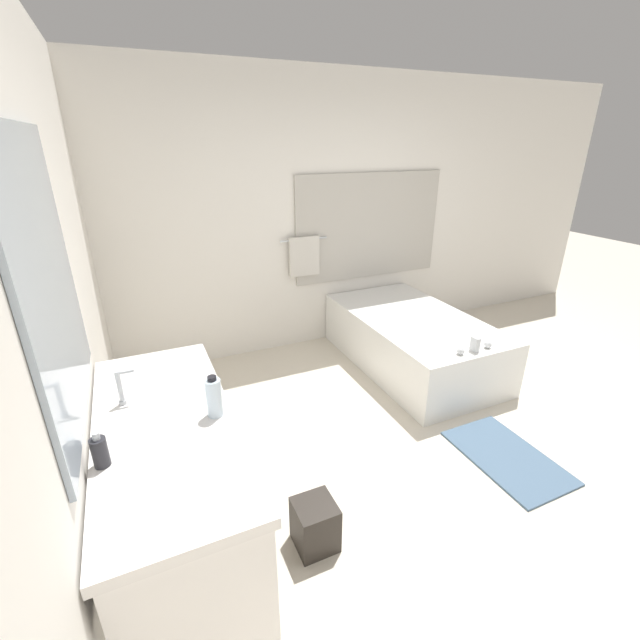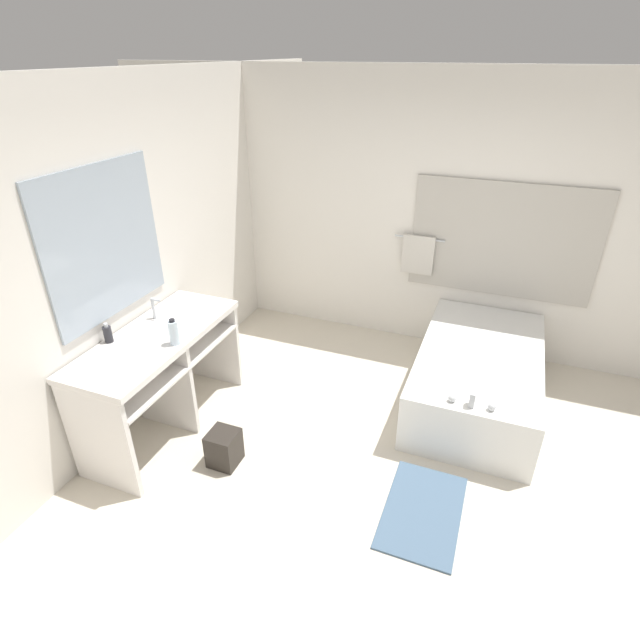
% 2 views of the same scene
% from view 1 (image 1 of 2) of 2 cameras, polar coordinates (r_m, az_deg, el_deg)
% --- Properties ---
extents(ground_plane, '(16.00, 16.00, 0.00)m').
position_cam_1_polar(ground_plane, '(3.33, 18.33, -16.99)').
color(ground_plane, beige).
rests_on(ground_plane, ground).
extents(wall_back_with_blinds, '(7.40, 0.13, 2.70)m').
position_cam_1_polar(wall_back_with_blinds, '(4.50, 1.27, 13.62)').
color(wall_back_with_blinds, white).
rests_on(wall_back_with_blinds, ground_plane).
extents(wall_left_with_mirror, '(0.08, 7.40, 2.70)m').
position_cam_1_polar(wall_left_with_mirror, '(1.94, -32.06, -2.44)').
color(wall_left_with_mirror, white).
rests_on(wall_left_with_mirror, ground_plane).
extents(vanity_counter, '(0.61, 1.49, 0.88)m').
position_cam_1_polar(vanity_counter, '(2.30, -19.18, -16.99)').
color(vanity_counter, white).
rests_on(vanity_counter, ground_plane).
extents(sink_faucet, '(0.09, 0.04, 0.18)m').
position_cam_1_polar(sink_faucet, '(2.29, -25.04, -8.26)').
color(sink_faucet, silver).
rests_on(sink_faucet, vanity_counter).
extents(bathtub, '(1.01, 1.80, 0.63)m').
position_cam_1_polar(bathtub, '(4.27, 12.18, -2.40)').
color(bathtub, white).
rests_on(bathtub, ground_plane).
extents(water_bottle_1, '(0.07, 0.07, 0.21)m').
position_cam_1_polar(water_bottle_1, '(2.06, -13.95, -9.95)').
color(water_bottle_1, silver).
rests_on(water_bottle_1, vanity_counter).
extents(soap_dispenser, '(0.06, 0.06, 0.16)m').
position_cam_1_polar(soap_dispenser, '(1.95, -27.30, -15.33)').
color(soap_dispenser, '#28282D').
rests_on(soap_dispenser, vanity_counter).
extents(waste_bin, '(0.22, 0.22, 0.28)m').
position_cam_1_polar(waste_bin, '(2.58, -0.67, -25.62)').
color(waste_bin, '#2D2823').
rests_on(waste_bin, ground_plane).
extents(bath_mat, '(0.51, 0.81, 0.02)m').
position_cam_1_polar(bath_mat, '(3.43, 23.66, -16.39)').
color(bath_mat, slate).
rests_on(bath_mat, ground_plane).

